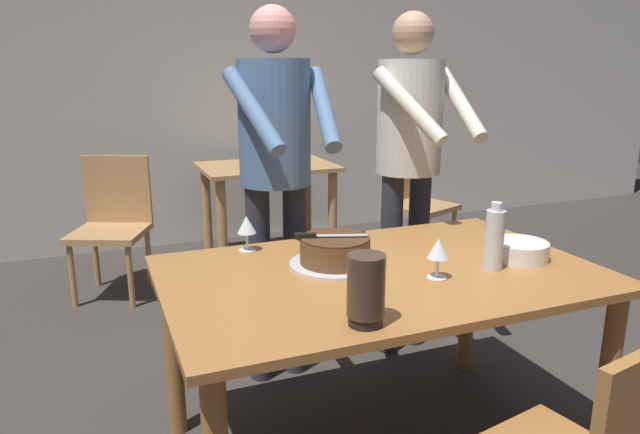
{
  "coord_description": "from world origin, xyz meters",
  "views": [
    {
      "loc": [
        -0.94,
        -1.76,
        1.47
      ],
      "look_at": [
        -0.13,
        0.26,
        0.9
      ],
      "focal_mm": 32.53,
      "sensor_mm": 36.0,
      "label": 1
    }
  ],
  "objects_px": {
    "background_chair_0": "(413,197)",
    "wine_glass_far": "(247,226)",
    "person_standing_beside": "(410,148)",
    "person_cutting_cake": "(276,157)",
    "water_bottle": "(494,239)",
    "background_chair_1": "(113,221)",
    "cake_knife": "(316,236)",
    "cake_on_platter": "(335,252)",
    "main_dining_table": "(381,297)",
    "background_table": "(268,186)",
    "wine_glass_near": "(438,250)",
    "plate_stack": "(519,250)",
    "hurricane_lamp": "(366,289)"
  },
  "relations": [
    {
      "from": "background_chair_0",
      "to": "wine_glass_far",
      "type": "bearing_deg",
      "value": -137.21
    },
    {
      "from": "wine_glass_far",
      "to": "background_chair_0",
      "type": "relative_size",
      "value": 0.16
    },
    {
      "from": "person_standing_beside",
      "to": "person_cutting_cake",
      "type": "bearing_deg",
      "value": -177.55
    },
    {
      "from": "water_bottle",
      "to": "background_chair_0",
      "type": "relative_size",
      "value": 0.28
    },
    {
      "from": "background_chair_1",
      "to": "cake_knife",
      "type": "bearing_deg",
      "value": -72.16
    },
    {
      "from": "background_chair_1",
      "to": "cake_on_platter",
      "type": "bearing_deg",
      "value": -70.62
    },
    {
      "from": "main_dining_table",
      "to": "background_table",
      "type": "distance_m",
      "value": 2.46
    },
    {
      "from": "wine_glass_near",
      "to": "background_table",
      "type": "distance_m",
      "value": 2.6
    },
    {
      "from": "main_dining_table",
      "to": "person_standing_beside",
      "type": "height_order",
      "value": "person_standing_beside"
    },
    {
      "from": "person_cutting_cake",
      "to": "water_bottle",
      "type": "bearing_deg",
      "value": -56.52
    },
    {
      "from": "water_bottle",
      "to": "person_cutting_cake",
      "type": "xyz_separation_m",
      "value": [
        -0.55,
        0.84,
        0.21
      ]
    },
    {
      "from": "main_dining_table",
      "to": "person_cutting_cake",
      "type": "relative_size",
      "value": 0.91
    },
    {
      "from": "cake_knife",
      "to": "background_chair_0",
      "type": "height_order",
      "value": "background_chair_0"
    },
    {
      "from": "water_bottle",
      "to": "person_standing_beside",
      "type": "bearing_deg",
      "value": 80.22
    },
    {
      "from": "cake_knife",
      "to": "background_table",
      "type": "distance_m",
      "value": 2.38
    },
    {
      "from": "wine_glass_near",
      "to": "water_bottle",
      "type": "distance_m",
      "value": 0.24
    },
    {
      "from": "main_dining_table",
      "to": "water_bottle",
      "type": "distance_m",
      "value": 0.46
    },
    {
      "from": "water_bottle",
      "to": "person_standing_beside",
      "type": "xyz_separation_m",
      "value": [
        0.15,
        0.87,
        0.21
      ]
    },
    {
      "from": "plate_stack",
      "to": "water_bottle",
      "type": "height_order",
      "value": "water_bottle"
    },
    {
      "from": "hurricane_lamp",
      "to": "background_chair_0",
      "type": "relative_size",
      "value": 0.23
    },
    {
      "from": "plate_stack",
      "to": "background_table",
      "type": "bearing_deg",
      "value": 95.47
    },
    {
      "from": "hurricane_lamp",
      "to": "person_cutting_cake",
      "type": "bearing_deg",
      "value": 85.62
    },
    {
      "from": "wine_glass_far",
      "to": "person_cutting_cake",
      "type": "distance_m",
      "value": 0.43
    },
    {
      "from": "wine_glass_far",
      "to": "person_standing_beside",
      "type": "bearing_deg",
      "value": 19.34
    },
    {
      "from": "hurricane_lamp",
      "to": "person_cutting_cake",
      "type": "distance_m",
      "value": 1.11
    },
    {
      "from": "wine_glass_far",
      "to": "hurricane_lamp",
      "type": "relative_size",
      "value": 0.69
    },
    {
      "from": "wine_glass_near",
      "to": "background_table",
      "type": "relative_size",
      "value": 0.14
    },
    {
      "from": "cake_knife",
      "to": "person_standing_beside",
      "type": "xyz_separation_m",
      "value": [
        0.73,
        0.6,
        0.21
      ]
    },
    {
      "from": "background_chair_1",
      "to": "person_cutting_cake",
      "type": "bearing_deg",
      "value": -64.75
    },
    {
      "from": "wine_glass_far",
      "to": "background_table",
      "type": "relative_size",
      "value": 0.14
    },
    {
      "from": "background_table",
      "to": "background_chair_0",
      "type": "height_order",
      "value": "background_chair_0"
    },
    {
      "from": "hurricane_lamp",
      "to": "background_table",
      "type": "distance_m",
      "value": 2.9
    },
    {
      "from": "person_cutting_cake",
      "to": "cake_on_platter",
      "type": "bearing_deg",
      "value": -86.43
    },
    {
      "from": "wine_glass_near",
      "to": "background_table",
      "type": "xyz_separation_m",
      "value": [
        0.16,
        2.58,
        -0.28
      ]
    },
    {
      "from": "cake_on_platter",
      "to": "cake_knife",
      "type": "distance_m",
      "value": 0.1
    },
    {
      "from": "hurricane_lamp",
      "to": "cake_on_platter",
      "type": "bearing_deg",
      "value": 76.45
    },
    {
      "from": "plate_stack",
      "to": "wine_glass_near",
      "type": "height_order",
      "value": "wine_glass_near"
    },
    {
      "from": "water_bottle",
      "to": "wine_glass_far",
      "type": "bearing_deg",
      "value": 144.87
    },
    {
      "from": "main_dining_table",
      "to": "cake_knife",
      "type": "bearing_deg",
      "value": 146.2
    },
    {
      "from": "plate_stack",
      "to": "background_chair_1",
      "type": "distance_m",
      "value": 2.63
    },
    {
      "from": "main_dining_table",
      "to": "plate_stack",
      "type": "xyz_separation_m",
      "value": [
        0.55,
        -0.08,
        0.14
      ]
    },
    {
      "from": "main_dining_table",
      "to": "cake_on_platter",
      "type": "bearing_deg",
      "value": 140.24
    },
    {
      "from": "person_standing_beside",
      "to": "wine_glass_near",
      "type": "bearing_deg",
      "value": -113.99
    },
    {
      "from": "background_table",
      "to": "water_bottle",
      "type": "bearing_deg",
      "value": -88.3
    },
    {
      "from": "wine_glass_near",
      "to": "water_bottle",
      "type": "height_order",
      "value": "water_bottle"
    },
    {
      "from": "hurricane_lamp",
      "to": "wine_glass_near",
      "type": "bearing_deg",
      "value": 31.56
    },
    {
      "from": "wine_glass_far",
      "to": "background_table",
      "type": "xyz_separation_m",
      "value": [
        0.7,
        2.03,
        -0.28
      ]
    },
    {
      "from": "wine_glass_near",
      "to": "person_standing_beside",
      "type": "xyz_separation_m",
      "value": [
        0.39,
        0.87,
        0.22
      ]
    },
    {
      "from": "main_dining_table",
      "to": "plate_stack",
      "type": "height_order",
      "value": "plate_stack"
    },
    {
      "from": "wine_glass_near",
      "to": "hurricane_lamp",
      "type": "distance_m",
      "value": 0.47
    }
  ]
}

